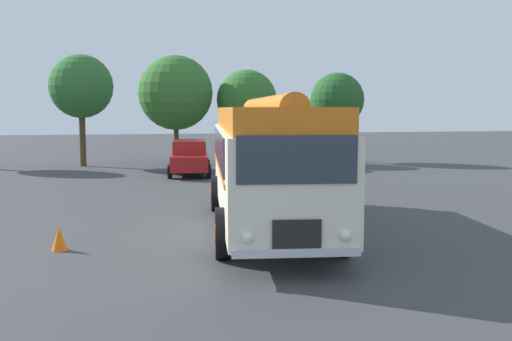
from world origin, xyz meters
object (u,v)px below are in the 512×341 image
at_px(vintage_bus, 267,158).
at_px(car_mid_left, 251,155).
at_px(car_near_left, 190,157).
at_px(traffic_cone, 59,238).

bearing_deg(vintage_bus, car_mid_left, 80.87).
relative_size(vintage_bus, car_mid_left, 2.44).
distance_m(vintage_bus, car_mid_left, 14.12).
xyz_separation_m(car_near_left, traffic_cone, (-4.23, -14.72, -0.57)).
relative_size(vintage_bus, traffic_cone, 18.75).
distance_m(vintage_bus, car_near_left, 13.30).
distance_m(car_near_left, car_mid_left, 3.19).
xyz_separation_m(vintage_bus, car_near_left, (-0.89, 13.23, -1.05)).
distance_m(car_near_left, traffic_cone, 15.32).
height_order(car_mid_left, traffic_cone, car_mid_left).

